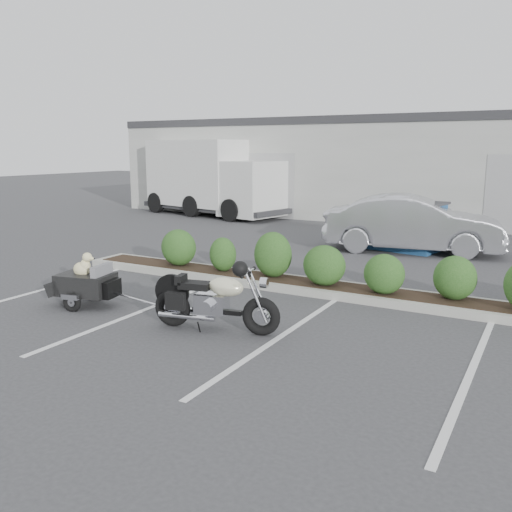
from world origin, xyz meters
The scene contains 8 objects.
ground centered at (0.00, 0.00, 0.00)m, with size 90.00×90.00×0.00m, color #38383A.
planter_kerb centered at (1.00, 2.20, 0.07)m, with size 12.00×1.00×0.15m, color #9E9E93.
building centered at (0.00, 17.00, 2.00)m, with size 26.00×10.00×4.00m, color #9EA099.
motorcycle centered at (0.18, -0.79, 0.48)m, with size 2.06×0.87×1.19m.
pet_trailer centered at (-2.60, -0.78, 0.42)m, with size 1.68×0.96×0.99m.
sedan centered at (1.27, 7.31, 0.77)m, with size 1.64×4.69×1.55m, color #B9B9C1.
dumpster centered at (0.96, 7.62, 0.68)m, with size 2.27×1.75×1.34m.
delivery_truck centered at (-8.15, 11.70, 1.50)m, with size 7.14×3.61×3.13m.
Camera 1 is at (4.66, -7.50, 2.79)m, focal length 38.00 mm.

